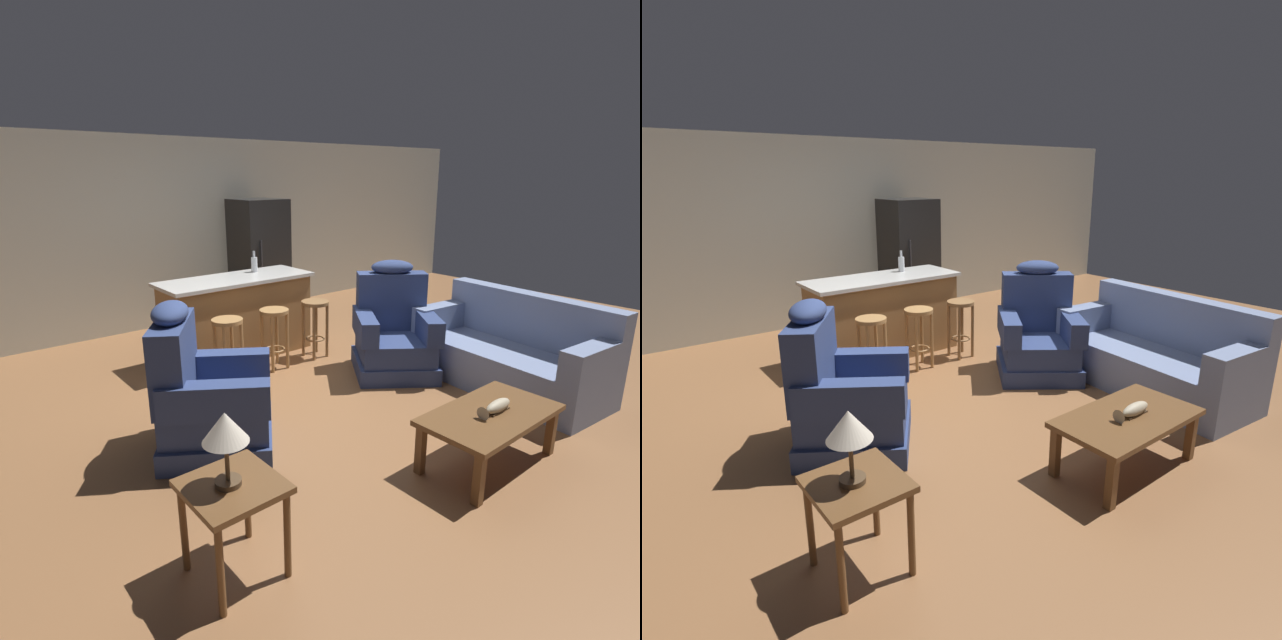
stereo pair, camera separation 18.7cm
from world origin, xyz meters
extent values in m
plane|color=brown|center=(0.00, 0.00, 0.00)|extent=(12.00, 12.00, 0.00)
cube|color=#B2B2A3|center=(0.00, 3.12, 1.30)|extent=(12.00, 0.05, 2.60)
cube|color=brown|center=(0.19, -1.89, 0.40)|extent=(1.10, 0.60, 0.04)
cube|color=brown|center=(-0.30, -2.13, 0.19)|extent=(0.06, 0.06, 0.38)
cube|color=brown|center=(0.68, -2.13, 0.19)|extent=(0.06, 0.06, 0.38)
cube|color=brown|center=(-0.30, -1.65, 0.19)|extent=(0.06, 0.06, 0.38)
cube|color=brown|center=(0.68, -1.65, 0.19)|extent=(0.06, 0.06, 0.38)
cube|color=#4C3823|center=(0.24, -1.92, 0.43)|extent=(0.22, 0.07, 0.01)
ellipsoid|color=tan|center=(0.24, -1.92, 0.46)|extent=(0.28, 0.09, 0.09)
cone|color=tan|center=(0.07, -1.92, 0.46)|extent=(0.06, 0.10, 0.10)
cube|color=#707FA3|center=(1.59, -1.23, 0.10)|extent=(1.01, 1.97, 0.20)
cube|color=#707FA3|center=(1.59, -1.23, 0.31)|extent=(1.01, 1.97, 0.22)
cube|color=#707FA3|center=(1.91, -1.26, 0.68)|extent=(0.37, 1.91, 0.52)
cube|color=#707FA3|center=(1.51, -2.07, 0.56)|extent=(0.85, 0.27, 0.28)
cube|color=#707FA3|center=(1.66, -0.38, 0.56)|extent=(0.85, 0.27, 0.28)
cube|color=navy|center=(-1.23, -0.38, 0.09)|extent=(1.17, 1.17, 0.18)
cube|color=navy|center=(-1.23, -0.38, 0.30)|extent=(1.08, 1.07, 0.24)
cube|color=navy|center=(-1.48, -0.21, 0.74)|extent=(0.62, 0.76, 0.64)
ellipsoid|color=navy|center=(-1.48, -0.21, 1.12)|extent=(0.48, 0.53, 0.16)
cube|color=navy|center=(-1.03, -0.12, 0.55)|extent=(0.76, 0.60, 0.26)
cube|color=navy|center=(-1.40, -0.66, 0.55)|extent=(0.76, 0.60, 0.26)
cube|color=navy|center=(1.00, -0.24, 0.09)|extent=(1.18, 1.18, 0.18)
cube|color=navy|center=(1.00, -0.24, 0.30)|extent=(1.08, 1.09, 0.24)
cube|color=navy|center=(1.18, 0.00, 0.74)|extent=(0.75, 0.65, 0.64)
ellipsoid|color=navy|center=(1.18, 0.00, 1.12)|extent=(0.53, 0.49, 0.16)
cube|color=navy|center=(1.25, -0.45, 0.55)|extent=(0.62, 0.75, 0.26)
cube|color=navy|center=(0.72, -0.06, 0.55)|extent=(0.62, 0.75, 0.26)
cube|color=brown|center=(-1.82, -1.62, 0.54)|extent=(0.48, 0.48, 0.04)
cylinder|color=brown|center=(-2.02, -1.82, 0.26)|extent=(0.04, 0.04, 0.52)
cylinder|color=brown|center=(-1.62, -1.82, 0.26)|extent=(0.04, 0.04, 0.52)
cylinder|color=brown|center=(-2.02, -1.42, 0.26)|extent=(0.04, 0.04, 0.52)
cylinder|color=brown|center=(-1.62, -1.42, 0.26)|extent=(0.04, 0.04, 0.52)
cylinder|color=#4C3823|center=(-1.84, -1.61, 0.58)|extent=(0.14, 0.14, 0.03)
cylinder|color=#4C3823|center=(-1.84, -1.61, 0.70)|extent=(0.02, 0.02, 0.22)
cone|color=beige|center=(-1.84, -1.61, 0.89)|extent=(0.24, 0.24, 0.16)
cube|color=olive|center=(0.00, 1.35, 0.45)|extent=(1.71, 0.63, 0.91)
cube|color=silver|center=(0.00, 1.35, 0.93)|extent=(1.80, 0.70, 0.04)
cylinder|color=#A87A47|center=(-0.49, 0.72, 0.66)|extent=(0.32, 0.32, 0.04)
torus|color=#A87A47|center=(-0.49, 0.72, 0.22)|extent=(0.23, 0.23, 0.02)
cylinder|color=#A87A47|center=(-0.59, 0.62, 0.32)|extent=(0.04, 0.04, 0.64)
cylinder|color=#A87A47|center=(-0.39, 0.62, 0.32)|extent=(0.04, 0.04, 0.64)
cylinder|color=#A87A47|center=(-0.59, 0.82, 0.32)|extent=(0.04, 0.04, 0.64)
cylinder|color=#A87A47|center=(-0.39, 0.82, 0.32)|extent=(0.04, 0.04, 0.64)
cylinder|color=#A87A47|center=(0.09, 0.72, 0.66)|extent=(0.32, 0.32, 0.04)
torus|color=#A87A47|center=(0.09, 0.72, 0.22)|extent=(0.23, 0.23, 0.02)
cylinder|color=#A87A47|center=(-0.01, 0.62, 0.32)|extent=(0.04, 0.04, 0.64)
cylinder|color=#A87A47|center=(0.19, 0.62, 0.32)|extent=(0.04, 0.04, 0.64)
cylinder|color=#A87A47|center=(-0.01, 0.82, 0.32)|extent=(0.04, 0.04, 0.64)
cylinder|color=#A87A47|center=(0.19, 0.82, 0.32)|extent=(0.04, 0.04, 0.64)
cylinder|color=olive|center=(0.67, 0.72, 0.66)|extent=(0.32, 0.32, 0.04)
torus|color=olive|center=(0.67, 0.72, 0.22)|extent=(0.23, 0.23, 0.02)
cylinder|color=olive|center=(0.57, 0.62, 0.32)|extent=(0.04, 0.04, 0.64)
cylinder|color=olive|center=(0.77, 0.62, 0.32)|extent=(0.04, 0.04, 0.64)
cylinder|color=olive|center=(0.57, 0.82, 0.32)|extent=(0.04, 0.04, 0.64)
cylinder|color=olive|center=(0.77, 0.82, 0.32)|extent=(0.04, 0.04, 0.64)
cube|color=black|center=(1.12, 2.55, 0.88)|extent=(0.70, 0.66, 1.76)
cylinder|color=#333338|center=(0.92, 2.20, 0.97)|extent=(0.02, 0.02, 0.50)
cylinder|color=silver|center=(0.35, 1.50, 1.04)|extent=(0.08, 0.08, 0.18)
cylinder|color=silver|center=(0.35, 1.50, 1.17)|extent=(0.03, 0.03, 0.08)
camera|label=1|loc=(-2.91, -3.63, 2.10)|focal=28.00mm
camera|label=2|loc=(-2.77, -3.74, 2.10)|focal=28.00mm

